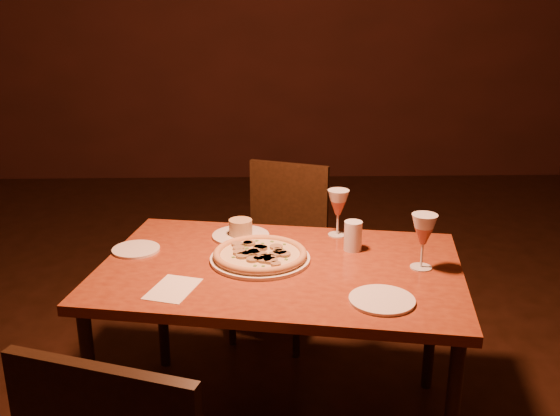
{
  "coord_description": "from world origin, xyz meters",
  "views": [
    {
      "loc": [
        0.13,
        -2.26,
        1.61
      ],
      "look_at": [
        0.19,
        -0.13,
        0.9
      ],
      "focal_mm": 40.0,
      "sensor_mm": 36.0,
      "label": 1
    }
  ],
  "objects": [
    {
      "name": "wine_glass_far",
      "position": [
        0.43,
        0.12,
        0.79
      ],
      "size": [
        0.09,
        0.09,
        0.19
      ],
      "primitive_type": null,
      "color": "#A25243",
      "rests_on": "dining_table"
    },
    {
      "name": "floor",
      "position": [
        0.0,
        0.0,
        0.0
      ],
      "size": [
        7.0,
        7.0,
        0.0
      ],
      "primitive_type": "plane",
      "color": "black",
      "rests_on": "ground"
    },
    {
      "name": "menu_card",
      "position": [
        -0.17,
        -0.36,
        0.7
      ],
      "size": [
        0.19,
        0.23,
        0.0
      ],
      "primitive_type": "cube",
      "rotation": [
        0.0,
        0.0,
        -0.31
      ],
      "color": "silver",
      "rests_on": "dining_table"
    },
    {
      "name": "dining_table",
      "position": [
        0.19,
        -0.18,
        0.63
      ],
      "size": [
        1.43,
        1.05,
        0.7
      ],
      "rotation": [
        0.0,
        0.0,
        -0.18
      ],
      "color": "brown",
      "rests_on": "floor"
    },
    {
      "name": "back_wall",
      "position": [
        0.0,
        3.5,
        1.5
      ],
      "size": [
        6.0,
        0.04,
        3.0
      ],
      "primitive_type": "cube",
      "color": "#3B1812",
      "rests_on": "floor"
    },
    {
      "name": "ramekin_saucer",
      "position": [
        0.04,
        0.11,
        0.72
      ],
      "size": [
        0.23,
        0.23,
        0.07
      ],
      "color": "silver",
      "rests_on": "dining_table"
    },
    {
      "name": "water_tumbler",
      "position": [
        0.47,
        -0.04,
        0.75
      ],
      "size": [
        0.07,
        0.07,
        0.12
      ],
      "primitive_type": "cylinder",
      "color": "silver",
      "rests_on": "dining_table"
    },
    {
      "name": "side_plate_near",
      "position": [
        0.51,
        -0.47,
        0.7
      ],
      "size": [
        0.21,
        0.21,
        0.01
      ],
      "primitive_type": "cylinder",
      "color": "silver",
      "rests_on": "dining_table"
    },
    {
      "name": "side_plate_left",
      "position": [
        -0.36,
        -0.02,
        0.7
      ],
      "size": [
        0.18,
        0.18,
        0.01
      ],
      "primitive_type": "cylinder",
      "color": "silver",
      "rests_on": "dining_table"
    },
    {
      "name": "chair_far",
      "position": [
        0.21,
        0.61,
        0.48
      ],
      "size": [
        0.53,
        0.53,
        0.85
      ],
      "rotation": [
        0.0,
        0.0,
        -0.38
      ],
      "color": "black",
      "rests_on": "floor"
    },
    {
      "name": "pizza_plate",
      "position": [
        0.12,
        -0.13,
        0.72
      ],
      "size": [
        0.37,
        0.37,
        0.04
      ],
      "color": "silver",
      "rests_on": "dining_table"
    },
    {
      "name": "wine_glass_right",
      "position": [
        0.7,
        -0.22,
        0.8
      ],
      "size": [
        0.09,
        0.09,
        0.2
      ],
      "primitive_type": null,
      "color": "#A25243",
      "rests_on": "dining_table"
    }
  ]
}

